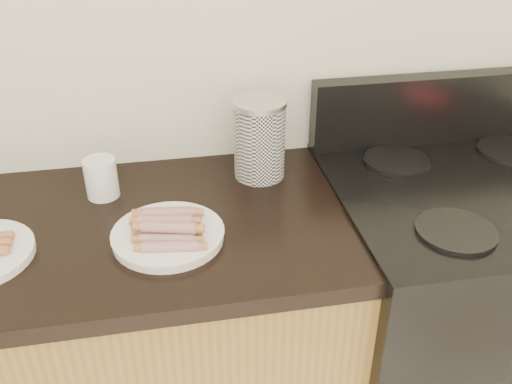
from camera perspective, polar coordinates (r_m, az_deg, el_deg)
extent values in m
cube|color=silver|center=(1.48, -9.91, 17.09)|extent=(4.00, 0.04, 2.60)
cube|color=black|center=(1.82, 19.12, -12.17)|extent=(0.76, 0.65, 0.90)
cube|color=black|center=(1.56, 21.95, 0.25)|extent=(0.76, 0.65, 0.01)
cube|color=black|center=(1.73, 18.00, 7.97)|extent=(0.76, 0.06, 0.20)
cylinder|color=black|center=(1.35, 19.38, -3.69)|extent=(0.18, 0.18, 0.01)
cylinder|color=black|center=(1.61, 13.87, 3.05)|extent=(0.18, 0.18, 0.01)
cylinder|color=black|center=(1.77, 24.04, 3.82)|extent=(0.18, 0.18, 0.01)
cylinder|color=white|center=(1.28, -8.77, -4.43)|extent=(0.27, 0.27, 0.02)
cylinder|color=brown|center=(1.22, -8.67, -5.45)|extent=(0.12, 0.05, 0.03)
cylinder|color=brown|center=(1.24, -8.74, -4.72)|extent=(0.12, 0.05, 0.03)
cylinder|color=brown|center=(1.26, -8.81, -4.01)|extent=(0.12, 0.05, 0.03)
cylinder|color=brown|center=(1.28, -8.87, -3.32)|extent=(0.12, 0.05, 0.03)
cylinder|color=brown|center=(1.31, -8.93, -2.66)|extent=(0.12, 0.05, 0.03)
cylinder|color=brown|center=(1.33, -8.99, -2.02)|extent=(0.12, 0.05, 0.03)
cylinder|color=brown|center=(1.24, -8.85, -3.55)|extent=(0.12, 0.05, 0.03)
cylinder|color=brown|center=(1.26, -8.92, -2.85)|extent=(0.12, 0.05, 0.03)
cylinder|color=brown|center=(1.28, -8.98, -2.19)|extent=(0.12, 0.05, 0.03)
cylinder|color=white|center=(1.48, 0.35, 5.10)|extent=(0.13, 0.13, 0.20)
cylinder|color=silver|center=(1.44, 0.36, 8.90)|extent=(0.14, 0.14, 0.01)
cylinder|color=silver|center=(1.46, -15.22, 1.36)|extent=(0.09, 0.09, 0.10)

